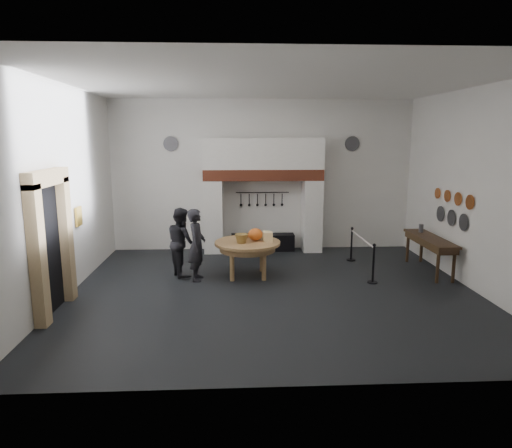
{
  "coord_description": "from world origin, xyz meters",
  "views": [
    {
      "loc": [
        -0.89,
        -9.74,
        3.4
      ],
      "look_at": [
        -0.35,
        0.95,
        1.35
      ],
      "focal_mm": 32.0,
      "sensor_mm": 36.0,
      "label": 1
    }
  ],
  "objects_px": {
    "work_table": "(247,243)",
    "barrier_post_near": "(373,265)",
    "barrier_post_far": "(352,245)",
    "visitor_near": "(197,245)",
    "side_table": "(430,238)",
    "iron_range": "(263,242)",
    "visitor_far": "(182,242)"
  },
  "relations": [
    {
      "from": "work_table",
      "to": "visitor_far",
      "type": "relative_size",
      "value": 0.95
    },
    {
      "from": "visitor_far",
      "to": "barrier_post_far",
      "type": "height_order",
      "value": "visitor_far"
    },
    {
      "from": "iron_range",
      "to": "barrier_post_far",
      "type": "distance_m",
      "value": 2.72
    },
    {
      "from": "work_table",
      "to": "visitor_near",
      "type": "height_order",
      "value": "visitor_near"
    },
    {
      "from": "visitor_far",
      "to": "barrier_post_far",
      "type": "relative_size",
      "value": 1.89
    },
    {
      "from": "work_table",
      "to": "barrier_post_near",
      "type": "relative_size",
      "value": 1.79
    },
    {
      "from": "visitor_near",
      "to": "visitor_far",
      "type": "distance_m",
      "value": 0.57
    },
    {
      "from": "work_table",
      "to": "barrier_post_near",
      "type": "distance_m",
      "value": 3.05
    },
    {
      "from": "iron_range",
      "to": "barrier_post_near",
      "type": "xyz_separation_m",
      "value": [
        2.39,
        -3.28,
        0.2
      ]
    },
    {
      "from": "side_table",
      "to": "barrier_post_near",
      "type": "height_order",
      "value": "same"
    },
    {
      "from": "side_table",
      "to": "work_table",
      "type": "bearing_deg",
      "value": -178.29
    },
    {
      "from": "iron_range",
      "to": "work_table",
      "type": "height_order",
      "value": "work_table"
    },
    {
      "from": "visitor_near",
      "to": "side_table",
      "type": "height_order",
      "value": "visitor_near"
    },
    {
      "from": "visitor_near",
      "to": "barrier_post_near",
      "type": "height_order",
      "value": "visitor_near"
    },
    {
      "from": "iron_range",
      "to": "barrier_post_near",
      "type": "bearing_deg",
      "value": -53.91
    },
    {
      "from": "barrier_post_far",
      "to": "visitor_far",
      "type": "bearing_deg",
      "value": -165.96
    },
    {
      "from": "visitor_near",
      "to": "barrier_post_far",
      "type": "xyz_separation_m",
      "value": [
        4.16,
        1.54,
        -0.42
      ]
    },
    {
      "from": "work_table",
      "to": "barrier_post_near",
      "type": "xyz_separation_m",
      "value": [
        2.94,
        -0.71,
        -0.39
      ]
    },
    {
      "from": "barrier_post_far",
      "to": "visitor_near",
      "type": "bearing_deg",
      "value": -159.68
    },
    {
      "from": "barrier_post_near",
      "to": "barrier_post_far",
      "type": "height_order",
      "value": "same"
    },
    {
      "from": "work_table",
      "to": "barrier_post_far",
      "type": "distance_m",
      "value": 3.23
    },
    {
      "from": "work_table",
      "to": "barrier_post_far",
      "type": "height_order",
      "value": "barrier_post_far"
    },
    {
      "from": "iron_range",
      "to": "barrier_post_far",
      "type": "relative_size",
      "value": 2.11
    },
    {
      "from": "work_table",
      "to": "side_table",
      "type": "distance_m",
      "value": 4.65
    },
    {
      "from": "barrier_post_near",
      "to": "barrier_post_far",
      "type": "relative_size",
      "value": 1.0
    },
    {
      "from": "work_table",
      "to": "barrier_post_near",
      "type": "height_order",
      "value": "barrier_post_near"
    },
    {
      "from": "iron_range",
      "to": "side_table",
      "type": "bearing_deg",
      "value": -30.65
    },
    {
      "from": "visitor_far",
      "to": "barrier_post_far",
      "type": "distance_m",
      "value": 4.72
    },
    {
      "from": "work_table",
      "to": "visitor_near",
      "type": "xyz_separation_m",
      "value": [
        -1.22,
        -0.25,
        0.03
      ]
    },
    {
      "from": "work_table",
      "to": "side_table",
      "type": "height_order",
      "value": "side_table"
    },
    {
      "from": "visitor_near",
      "to": "side_table",
      "type": "bearing_deg",
      "value": -83.61
    },
    {
      "from": "visitor_far",
      "to": "barrier_post_near",
      "type": "distance_m",
      "value": 4.66
    }
  ]
}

